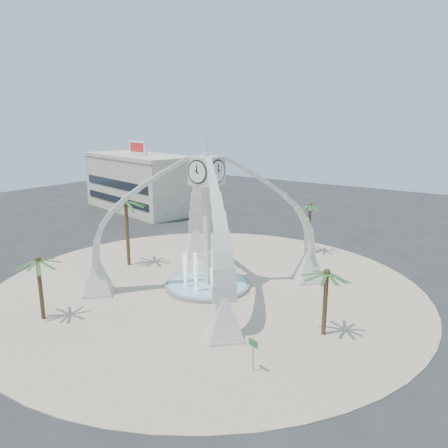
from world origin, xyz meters
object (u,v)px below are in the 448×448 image
Objects in this scene: palm_west at (126,202)px; palm_north at (310,206)px; clock_tower at (207,221)px; palm_south at (38,261)px; palm_east at (327,273)px; street_sign at (253,347)px; fountain at (207,284)px.

palm_west reaches higher than palm_north.
clock_tower reaches higher than palm_north.
clock_tower is 10.87m from palm_west.
palm_south is (-6.42, -12.97, -1.58)m from clock_tower.
palm_south is (-19.12, -10.58, 0.10)m from palm_east.
palm_west is at bearing 172.53° from street_sign.
palm_east is 2.32× the size of street_sign.
fountain is at bearing 90.00° from clock_tower.
palm_west is 1.21× the size of palm_north.
fountain is at bearing 63.67° from palm_south.
fountain is 1.23× the size of palm_north.
palm_west is (-10.86, 0.07, 0.52)m from clock_tower.
fountain reaches higher than street_sign.
palm_south is 2.36× the size of street_sign.
fountain is at bearing 155.40° from street_sign.
palm_north reaches higher than fountain.
fountain is 16.67m from palm_north.
palm_east is (12.70, -2.39, -1.69)m from clock_tower.
clock_tower reaches higher than palm_west.
clock_tower reaches higher than fountain.
fountain is 3.36× the size of street_sign.
palm_south is at bearing -108.52° from palm_north.
palm_south is at bearing -116.33° from clock_tower.
palm_north is at bearing 123.87° from street_sign.
palm_east reaches higher than street_sign.
street_sign is at bearing -23.69° from palm_west.
palm_south reaches higher than street_sign.
palm_south is 18.09m from street_sign.
palm_north is 2.74× the size of street_sign.
palm_east is 0.98× the size of palm_south.
palm_west reaches higher than street_sign.
palm_north is at bearing 71.48° from palm_south.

